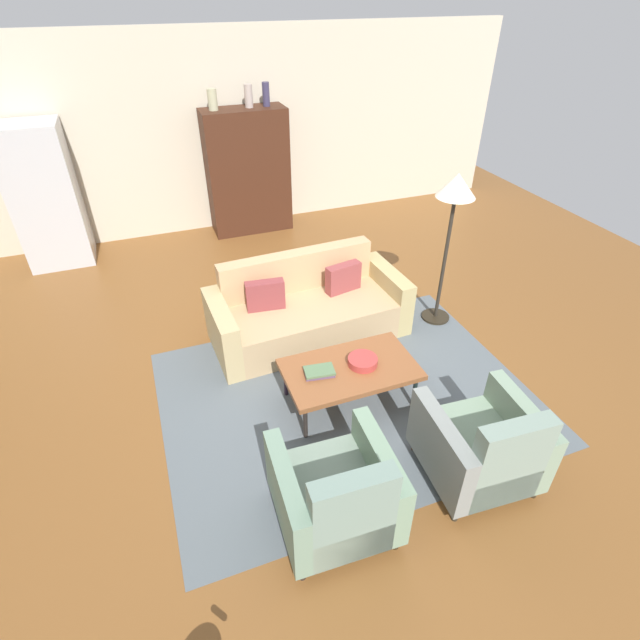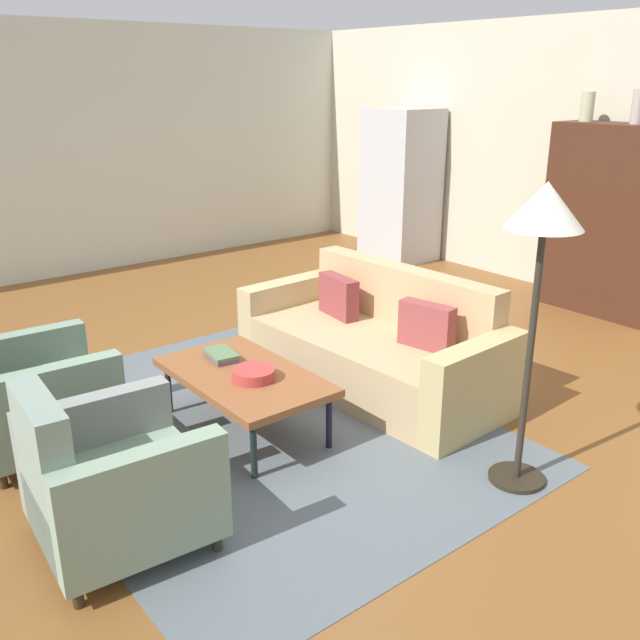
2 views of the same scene
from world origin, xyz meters
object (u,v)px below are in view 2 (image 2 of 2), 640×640
armchair_left (30,399)px  fruit_bowl (254,374)px  coffee_table (244,378)px  vase_tall (587,107)px  book_stack (221,355)px  floor_lamp (543,236)px  cabinet (611,221)px  armchair_right (107,484)px  vase_round (638,107)px  refrigerator (401,186)px  couch (377,347)px

armchair_left → fruit_bowl: armchair_left is taller
armchair_left → coffee_table: bearing=65.2°
coffee_table → vase_tall: vase_tall is taller
coffee_table → book_stack: 0.30m
armchair_left → floor_lamp: (2.10, 2.06, 1.10)m
cabinet → floor_lamp: bearing=-66.7°
vase_tall → cabinet: bearing=0.7°
armchair_right → vase_round: 5.54m
coffee_table → cabinet: cabinet is taller
vase_round → refrigerator: 3.03m
vase_tall → floor_lamp: (1.79, -3.23, -0.49)m
armchair_left → refrigerator: size_ratio=0.48×
armchair_left → book_stack: (0.31, 1.18, 0.09)m
coffee_table → refrigerator: 4.84m
book_stack → vase_tall: (0.00, 4.11, 1.50)m
coffee_table → armchair_right: (0.60, -1.17, -0.03)m
armchair_right → refrigerator: size_ratio=0.48×
armchair_left → vase_round: 5.58m
coffee_table → floor_lamp: (1.50, 0.89, 1.07)m
couch → fruit_bowl: bearing=93.4°
coffee_table → armchair_right: size_ratio=1.36×
cabinet → vase_round: size_ratio=5.99×
couch → book_stack: (-0.29, -1.18, 0.14)m
armchair_right → vase_tall: (-0.89, 5.29, 1.59)m
cabinet → vase_tall: vase_tall is taller
refrigerator → cabinet: bearing=2.2°
couch → armchair_left: (-0.60, -2.35, 0.06)m
fruit_bowl → refrigerator: refrigerator is taller
couch → vase_round: vase_round is taller
vase_round → fruit_bowl: bearing=-91.2°
book_stack → floor_lamp: floor_lamp is taller
book_stack → vase_tall: size_ratio=1.03×
book_stack → cabinet: cabinet is taller
couch → vase_tall: vase_tall is taller
coffee_table → vase_tall: size_ratio=4.39×
armchair_left → book_stack: armchair_left is taller
fruit_bowl → cabinet: (-0.01, 4.12, 0.46)m
fruit_bowl → refrigerator: (-2.76, 4.02, 0.48)m
couch → refrigerator: 3.92m
vase_round → armchair_right: bearing=-85.8°
vase_tall → book_stack: bearing=-90.0°
armchair_left → floor_lamp: bearing=46.9°
armchair_right → coffee_table: bearing=121.0°
couch → fruit_bowl: (0.13, -1.19, 0.15)m
coffee_table → armchair_right: armchair_right is taller
refrigerator → fruit_bowl: bearing=-55.5°
coffee_table → floor_lamp: size_ratio=0.70×
cabinet → refrigerator: 2.75m
vase_round → armchair_left: bearing=-98.7°
coffee_table → cabinet: size_ratio=0.67×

